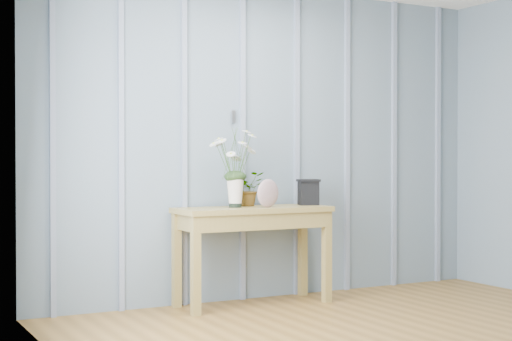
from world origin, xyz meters
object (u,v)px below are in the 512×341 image
felt_disc_vessel (268,193)px  carved_box (308,192)px  daisy_vase (235,157)px  sideboard (253,222)px

felt_disc_vessel → carved_box: 0.44m
daisy_vase → felt_disc_vessel: bearing=-24.6°
felt_disc_vessel → sideboard: bearing=114.2°
sideboard → daisy_vase: 0.52m
sideboard → felt_disc_vessel: (0.08, -0.10, 0.22)m
daisy_vase → felt_disc_vessel: daisy_vase is taller
sideboard → felt_disc_vessel: bearing=-50.7°
felt_disc_vessel → carved_box: (0.43, 0.11, -0.00)m
daisy_vase → carved_box: (0.65, 0.01, -0.27)m
sideboard → daisy_vase: daisy_vase is taller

